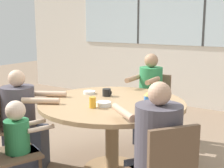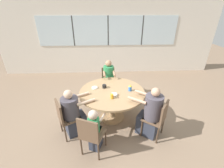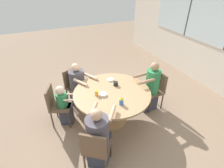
{
  "view_description": "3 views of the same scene",
  "coord_description": "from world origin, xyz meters",
  "px_view_note": "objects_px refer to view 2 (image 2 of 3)",
  "views": [
    {
      "loc": [
        1.69,
        -2.58,
        1.54
      ],
      "look_at": [
        0.0,
        0.0,
        0.94
      ],
      "focal_mm": 50.0,
      "sensor_mm": 36.0,
      "label": 1
    },
    {
      "loc": [
        -0.15,
        -2.96,
        2.47
      ],
      "look_at": [
        0.0,
        0.0,
        0.94
      ],
      "focal_mm": 24.0,
      "sensor_mm": 36.0,
      "label": 2
    },
    {
      "loc": [
        2.51,
        -1.13,
        2.69
      ],
      "look_at": [
        0.0,
        0.0,
        0.94
      ],
      "focal_mm": 28.0,
      "sensor_mm": 36.0,
      "label": 3
    }
  ],
  "objects_px": {
    "coffee_mug": "(104,86)",
    "bowl_white_shallow": "(114,95)",
    "bowl_cereal": "(95,88)",
    "juice_glass": "(112,96)",
    "chair_for_woman_green_shirt": "(108,79)",
    "person_man_teal_shirt": "(150,115)",
    "chair_for_man_teal_shirt": "(159,117)",
    "person_toddler": "(95,131)",
    "chair_for_toddler": "(91,133)",
    "chair_for_man_blue_shirt": "(65,116)",
    "person_man_blue_shirt": "(73,115)",
    "sippy_cup": "(130,88)",
    "person_woman_green_shirt": "(109,82)"
  },
  "relations": [
    {
      "from": "chair_for_toddler",
      "to": "bowl_cereal",
      "type": "relative_size",
      "value": 6.43
    },
    {
      "from": "chair_for_toddler",
      "to": "bowl_cereal",
      "type": "xyz_separation_m",
      "value": [
        0.02,
        1.18,
        0.25
      ]
    },
    {
      "from": "coffee_mug",
      "to": "juice_glass",
      "type": "bearing_deg",
      "value": -71.43
    },
    {
      "from": "chair_for_woman_green_shirt",
      "to": "bowl_cereal",
      "type": "distance_m",
      "value": 1.06
    },
    {
      "from": "chair_for_man_blue_shirt",
      "to": "person_man_teal_shirt",
      "type": "distance_m",
      "value": 1.74
    },
    {
      "from": "person_man_blue_shirt",
      "to": "juice_glass",
      "type": "bearing_deg",
      "value": 71.53
    },
    {
      "from": "chair_for_man_teal_shirt",
      "to": "sippy_cup",
      "type": "xyz_separation_m",
      "value": [
        -0.49,
        0.66,
        0.32
      ]
    },
    {
      "from": "bowl_white_shallow",
      "to": "bowl_cereal",
      "type": "distance_m",
      "value": 0.56
    },
    {
      "from": "chair_for_woman_green_shirt",
      "to": "chair_for_man_teal_shirt",
      "type": "height_order",
      "value": "same"
    },
    {
      "from": "chair_for_woman_green_shirt",
      "to": "bowl_white_shallow",
      "type": "xyz_separation_m",
      "value": [
        0.09,
        -1.32,
        0.26
      ]
    },
    {
      "from": "sippy_cup",
      "to": "bowl_white_shallow",
      "type": "xyz_separation_m",
      "value": [
        -0.38,
        -0.19,
        -0.06
      ]
    },
    {
      "from": "chair_for_man_teal_shirt",
      "to": "person_toddler",
      "type": "distance_m",
      "value": 1.28
    },
    {
      "from": "chair_for_man_teal_shirt",
      "to": "juice_glass",
      "type": "distance_m",
      "value": 1.02
    },
    {
      "from": "chair_for_man_teal_shirt",
      "to": "bowl_cereal",
      "type": "height_order",
      "value": "chair_for_man_teal_shirt"
    },
    {
      "from": "person_toddler",
      "to": "chair_for_toddler",
      "type": "bearing_deg",
      "value": -90.0
    },
    {
      "from": "chair_for_toddler",
      "to": "person_woman_green_shirt",
      "type": "bearing_deg",
      "value": 101.52
    },
    {
      "from": "chair_for_toddler",
      "to": "bowl_cereal",
      "type": "bearing_deg",
      "value": 111.27
    },
    {
      "from": "sippy_cup",
      "to": "juice_glass",
      "type": "height_order",
      "value": "sippy_cup"
    },
    {
      "from": "person_woman_green_shirt",
      "to": "juice_glass",
      "type": "bearing_deg",
      "value": 88.57
    },
    {
      "from": "chair_for_toddler",
      "to": "juice_glass",
      "type": "height_order",
      "value": "chair_for_toddler"
    },
    {
      "from": "chair_for_toddler",
      "to": "juice_glass",
      "type": "distance_m",
      "value": 0.88
    },
    {
      "from": "person_woman_green_shirt",
      "to": "bowl_white_shallow",
      "type": "height_order",
      "value": "person_woman_green_shirt"
    },
    {
      "from": "chair_for_man_blue_shirt",
      "to": "person_toddler",
      "type": "distance_m",
      "value": 0.72
    },
    {
      "from": "person_man_teal_shirt",
      "to": "bowl_cereal",
      "type": "bearing_deg",
      "value": 95.17
    },
    {
      "from": "chair_for_woman_green_shirt",
      "to": "chair_for_man_blue_shirt",
      "type": "height_order",
      "value": "same"
    },
    {
      "from": "person_toddler",
      "to": "bowl_cereal",
      "type": "xyz_separation_m",
      "value": [
        -0.04,
        1.04,
        0.35
      ]
    },
    {
      "from": "chair_for_toddler",
      "to": "coffee_mug",
      "type": "bearing_deg",
      "value": 100.47
    },
    {
      "from": "juice_glass",
      "to": "bowl_cereal",
      "type": "relative_size",
      "value": 0.77
    },
    {
      "from": "person_man_teal_shirt",
      "to": "juice_glass",
      "type": "distance_m",
      "value": 0.87
    },
    {
      "from": "chair_for_woman_green_shirt",
      "to": "person_man_teal_shirt",
      "type": "xyz_separation_m",
      "value": [
        0.82,
        -1.69,
        -0.02
      ]
    },
    {
      "from": "sippy_cup",
      "to": "coffee_mug",
      "type": "bearing_deg",
      "value": 163.77
    },
    {
      "from": "chair_for_man_blue_shirt",
      "to": "chair_for_man_teal_shirt",
      "type": "bearing_deg",
      "value": 57.2
    },
    {
      "from": "coffee_mug",
      "to": "bowl_cereal",
      "type": "height_order",
      "value": "coffee_mug"
    },
    {
      "from": "chair_for_toddler",
      "to": "person_man_blue_shirt",
      "type": "relative_size",
      "value": 0.81
    },
    {
      "from": "coffee_mug",
      "to": "bowl_white_shallow",
      "type": "xyz_separation_m",
      "value": [
        0.21,
        -0.36,
        -0.02
      ]
    },
    {
      "from": "chair_for_man_blue_shirt",
      "to": "bowl_white_shallow",
      "type": "relative_size",
      "value": 6.09
    },
    {
      "from": "person_man_blue_shirt",
      "to": "person_man_teal_shirt",
      "type": "bearing_deg",
      "value": 57.16
    },
    {
      "from": "person_woman_green_shirt",
      "to": "person_man_blue_shirt",
      "type": "xyz_separation_m",
      "value": [
        -0.78,
        -1.41,
        -0.05
      ]
    },
    {
      "from": "chair_for_woman_green_shirt",
      "to": "coffee_mug",
      "type": "height_order",
      "value": "chair_for_woman_green_shirt"
    },
    {
      "from": "chair_for_man_blue_shirt",
      "to": "chair_for_toddler",
      "type": "relative_size",
      "value": 1.0
    },
    {
      "from": "person_man_teal_shirt",
      "to": "sippy_cup",
      "type": "distance_m",
      "value": 0.74
    },
    {
      "from": "chair_for_man_teal_shirt",
      "to": "chair_for_toddler",
      "type": "xyz_separation_m",
      "value": [
        -1.32,
        -0.37,
        0.0
      ]
    },
    {
      "from": "juice_glass",
      "to": "chair_for_toddler",
      "type": "bearing_deg",
      "value": -119.2
    },
    {
      "from": "chair_for_woman_green_shirt",
      "to": "bowl_cereal",
      "type": "relative_size",
      "value": 6.43
    },
    {
      "from": "chair_for_toddler",
      "to": "person_man_teal_shirt",
      "type": "height_order",
      "value": "person_man_teal_shirt"
    },
    {
      "from": "chair_for_toddler",
      "to": "sippy_cup",
      "type": "bearing_deg",
      "value": 73.14
    },
    {
      "from": "chair_for_man_blue_shirt",
      "to": "chair_for_man_teal_shirt",
      "type": "distance_m",
      "value": 1.88
    },
    {
      "from": "sippy_cup",
      "to": "person_toddler",
      "type": "bearing_deg",
      "value": -131.31
    },
    {
      "from": "coffee_mug",
      "to": "chair_for_man_teal_shirt",
      "type": "bearing_deg",
      "value": -37.84
    },
    {
      "from": "chair_for_man_blue_shirt",
      "to": "chair_for_man_teal_shirt",
      "type": "relative_size",
      "value": 1.0
    }
  ]
}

